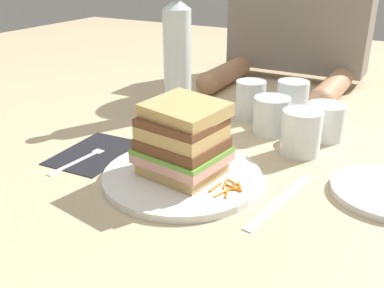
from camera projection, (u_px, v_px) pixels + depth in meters
ground_plane at (186, 181)px, 0.73m from camera, size 3.00×3.00×0.00m
main_plate at (183, 176)px, 0.73m from camera, size 0.26×0.26×0.01m
sandwich at (183, 140)px, 0.70m from camera, size 0.15×0.13×0.12m
carrot_shred_0 at (145, 158)px, 0.77m from camera, size 0.00×0.02×0.00m
carrot_shred_1 at (155, 155)px, 0.79m from camera, size 0.01×0.03×0.00m
carrot_shred_2 at (141, 163)px, 0.76m from camera, size 0.02×0.01×0.00m
carrot_shred_3 at (144, 154)px, 0.79m from camera, size 0.01×0.03×0.00m
carrot_shred_4 at (138, 155)px, 0.79m from camera, size 0.03×0.01×0.00m
carrot_shred_5 at (154, 159)px, 0.77m from camera, size 0.02×0.03×0.00m
carrot_shred_6 at (148, 157)px, 0.78m from camera, size 0.02×0.03×0.00m
carrot_shred_7 at (226, 183)px, 0.69m from camera, size 0.01×0.03×0.00m
carrot_shred_8 at (233, 187)px, 0.68m from camera, size 0.03×0.01×0.00m
carrot_shred_9 at (234, 186)px, 0.68m from camera, size 0.02×0.03×0.00m
carrot_shred_10 at (234, 189)px, 0.67m from camera, size 0.01×0.02×0.00m
carrot_shred_11 at (215, 187)px, 0.68m from camera, size 0.01×0.03×0.00m
carrot_shred_12 at (239, 187)px, 0.68m from camera, size 0.02×0.02×0.00m
carrot_shred_13 at (235, 183)px, 0.69m from camera, size 0.03×0.01×0.00m
carrot_shred_14 at (227, 193)px, 0.66m from camera, size 0.01×0.03×0.00m
carrot_shred_15 at (221, 193)px, 0.66m from camera, size 0.01×0.03×0.00m
napkin_dark at (95, 153)px, 0.82m from camera, size 0.13×0.17×0.00m
fork at (86, 155)px, 0.81m from camera, size 0.03×0.17×0.00m
knife at (278, 202)px, 0.66m from camera, size 0.04×0.20×0.00m
juice_glass at (301, 135)px, 0.81m from camera, size 0.07×0.07×0.08m
water_bottle at (177, 55)px, 0.99m from camera, size 0.06×0.06×0.29m
empty_tumbler_0 at (250, 100)px, 0.99m from camera, size 0.07×0.07×0.09m
empty_tumbler_1 at (271, 116)px, 0.90m from camera, size 0.08×0.08×0.08m
empty_tumbler_2 at (292, 100)px, 0.99m from camera, size 0.07×0.07×0.09m
empty_tumbler_3 at (325, 121)px, 0.88m from camera, size 0.08×0.08×0.07m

